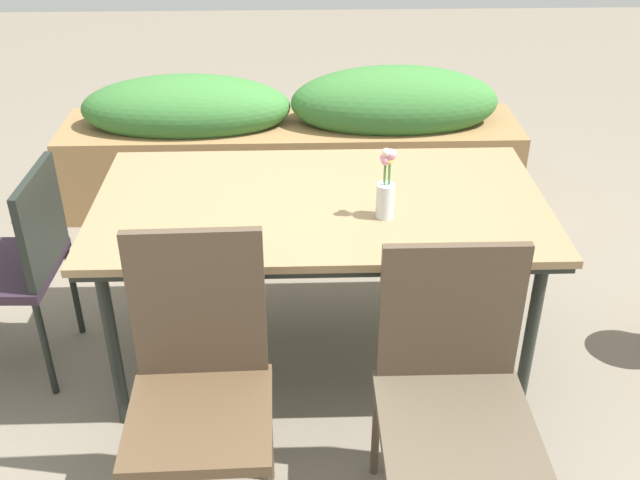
% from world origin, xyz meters
% --- Properties ---
extents(ground_plane, '(12.00, 12.00, 0.00)m').
position_xyz_m(ground_plane, '(0.00, 0.00, 0.00)').
color(ground_plane, '#756B5B').
extents(dining_table, '(1.73, 0.94, 0.76)m').
position_xyz_m(dining_table, '(0.10, -0.04, 0.71)').
color(dining_table, '#8C704C').
rests_on(dining_table, ground).
extents(chair_end_left, '(0.45, 0.45, 0.89)m').
position_xyz_m(chair_end_left, '(-1.11, -0.04, 0.52)').
color(chair_end_left, '#2C1F2C').
rests_on(chair_end_left, ground).
extents(chair_near_left, '(0.44, 0.44, 1.02)m').
position_xyz_m(chair_near_left, '(-0.30, -0.84, 0.58)').
color(chair_near_left, brown).
rests_on(chair_near_left, ground).
extents(chair_near_right, '(0.48, 0.48, 0.95)m').
position_xyz_m(chair_near_right, '(0.49, -0.83, 0.52)').
color(chair_near_right, brown).
rests_on(chair_near_right, ground).
extents(flower_vase, '(0.07, 0.07, 0.28)m').
position_xyz_m(flower_vase, '(0.33, -0.18, 0.87)').
color(flower_vase, silver).
rests_on(flower_vase, dining_table).
extents(planter_box, '(2.58, 0.56, 0.82)m').
position_xyz_m(planter_box, '(-0.01, 1.39, 0.38)').
color(planter_box, olive).
rests_on(planter_box, ground).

